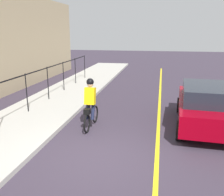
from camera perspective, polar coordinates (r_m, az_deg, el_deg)
The scene contains 4 objects.
ground_plane at distance 7.28m, azimuth -2.98°, elevation -13.09°, with size 80.00×80.00×0.00m, color #362E3B.
lane_line_centre at distance 7.11m, azimuth 10.04°, elevation -14.05°, with size 36.00×0.12×0.01m, color yellow.
cyclist_lead at distance 9.01m, azimuth -4.89°, elevation -1.32°, with size 1.71×0.37×1.83m.
patrol_sedan at distance 9.73m, azimuth 20.18°, elevation -1.51°, with size 4.50×2.14×1.58m.
Camera 1 is at (-6.24, -1.59, 3.41)m, focal length 40.62 mm.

